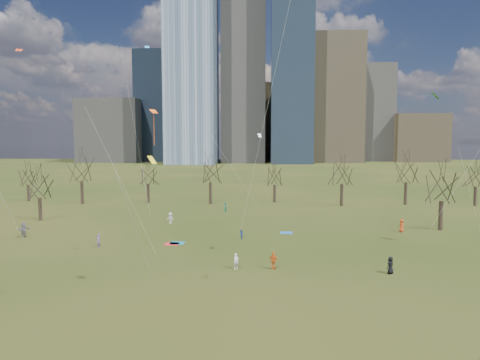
{
  "coord_description": "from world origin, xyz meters",
  "views": [
    {
      "loc": [
        2.68,
        -38.57,
        11.48
      ],
      "look_at": [
        0.0,
        12.0,
        7.0
      ],
      "focal_mm": 32.0,
      "sensor_mm": 36.0,
      "label": 1
    }
  ],
  "objects_px": {
    "blanket_navy": "(286,233)",
    "blanket_crimson": "(172,244)",
    "blanket_teal": "(177,243)",
    "person_4": "(274,261)",
    "person_1": "(236,261)"
  },
  "relations": [
    {
      "from": "blanket_crimson",
      "to": "person_4",
      "type": "height_order",
      "value": "person_4"
    },
    {
      "from": "blanket_teal",
      "to": "blanket_navy",
      "type": "bearing_deg",
      "value": 26.1
    },
    {
      "from": "blanket_teal",
      "to": "blanket_navy",
      "type": "relative_size",
      "value": 1.0
    },
    {
      "from": "blanket_crimson",
      "to": "blanket_navy",
      "type": "bearing_deg",
      "value": 26.86
    },
    {
      "from": "blanket_crimson",
      "to": "person_1",
      "type": "xyz_separation_m",
      "value": [
        7.86,
        -9.15,
        0.71
      ]
    },
    {
      "from": "blanket_teal",
      "to": "blanket_navy",
      "type": "distance_m",
      "value": 14.2
    },
    {
      "from": "blanket_navy",
      "to": "person_1",
      "type": "distance_m",
      "value": 16.78
    },
    {
      "from": "person_4",
      "to": "blanket_navy",
      "type": "bearing_deg",
      "value": -68.0
    },
    {
      "from": "blanket_navy",
      "to": "blanket_teal",
      "type": "bearing_deg",
      "value": -153.9
    },
    {
      "from": "blanket_navy",
      "to": "person_4",
      "type": "distance_m",
      "value": 15.9
    },
    {
      "from": "blanket_navy",
      "to": "person_1",
      "type": "xyz_separation_m",
      "value": [
        -5.4,
        -15.87,
        0.71
      ]
    },
    {
      "from": "blanket_navy",
      "to": "blanket_crimson",
      "type": "relative_size",
      "value": 1.0
    },
    {
      "from": "blanket_navy",
      "to": "person_4",
      "type": "xyz_separation_m",
      "value": [
        -2.01,
        -15.75,
        0.78
      ]
    },
    {
      "from": "blanket_navy",
      "to": "person_4",
      "type": "bearing_deg",
      "value": -97.27
    },
    {
      "from": "blanket_teal",
      "to": "person_1",
      "type": "distance_m",
      "value": 12.13
    }
  ]
}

